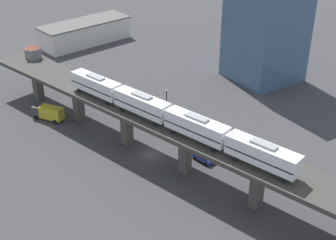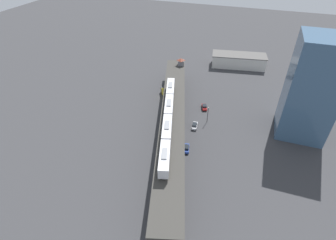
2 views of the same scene
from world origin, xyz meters
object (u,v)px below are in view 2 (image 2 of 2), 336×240
Objects in this scene: signal_hut at (181,62)px; delivery_truck at (165,92)px; street_lamp at (208,113)px; warehouse_building at (239,60)px; street_car_red at (204,107)px; office_tower at (312,89)px; street_car_white at (195,126)px; street_car_blue at (186,148)px; subway_train at (168,117)px.

signal_hut reaches higher than delivery_truck.
street_lamp reaches higher than warehouse_building.
street_car_red is 0.13× the size of office_tower.
street_car_white is at bearing -98.37° from warehouse_building.
street_car_blue is at bearing -88.22° from street_car_white.
street_car_blue is 0.67× the size of street_lamp.
delivery_truck is (-2.73, -15.11, -8.89)m from signal_hut.
subway_train is at bearing 169.60° from street_car_blue.
subway_train is at bearing -102.15° from warehouse_building.
street_car_blue is at bearing -70.81° from signal_hut.
street_car_red and street_car_blue have the same top height.
office_tower is (43.59, 22.49, 6.60)m from subway_train.
street_car_blue is 18.83m from street_lamp.
street_car_white is 61.43m from warehouse_building.
delivery_truck is at bearing 111.39° from subway_train.
street_car_blue is at bearing -96.57° from warehouse_building.
street_car_white is (-0.64, -13.83, 0.00)m from street_car_red.
street_car_red is 0.68× the size of street_lamp.
subway_train reaches higher than street_car_white.
street_car_blue is at bearing -90.49° from street_car_red.
street_car_red is at bearing -100.03° from warehouse_building.
street_car_red is 27.08m from street_car_blue.
signal_hut is at bearing -132.19° from warehouse_building.
signal_hut is at bearing 109.19° from street_car_blue.
office_tower is at bearing -60.88° from warehouse_building.
signal_hut is at bearing 79.75° from delivery_truck.
office_tower is (36.88, 10.56, 17.06)m from street_car_white.
signal_hut is 17.75m from delivery_truck.
street_car_red is 1.02× the size of street_car_blue.
subway_train is 6.71× the size of delivery_truck.
signal_hut reaches higher than street_car_red.
warehouse_building is (15.65, 72.66, -7.99)m from subway_train.
street_car_blue is 74.50m from warehouse_building.
street_lamp is 0.19× the size of office_tower.
subway_train is at bearing -105.93° from street_car_red.
street_lamp is (22.27, -13.27, 2.35)m from delivery_truck.
warehouse_building is at bearing 81.63° from street_car_white.
street_car_blue is (0.41, -13.24, 0.00)m from street_car_white.
street_car_blue is (-0.23, -27.07, 0.00)m from street_car_red.
street_car_white is 0.63× the size of delivery_truck.
subway_train is 12.72m from street_car_blue.
signal_hut reaches higher than street_lamp.
signal_hut is 38.23m from street_car_white.
street_lamp is (10.43, 16.96, -7.29)m from subway_train.
office_tower reaches higher than warehouse_building.
subway_train is 21.20m from street_lamp.
delivery_truck is 0.24× the size of warehouse_building.
warehouse_building is at bearing 77.85° from subway_train.
street_car_red is at bearing 89.51° from street_car_blue.
street_lamp is at bearing -30.79° from delivery_truck.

